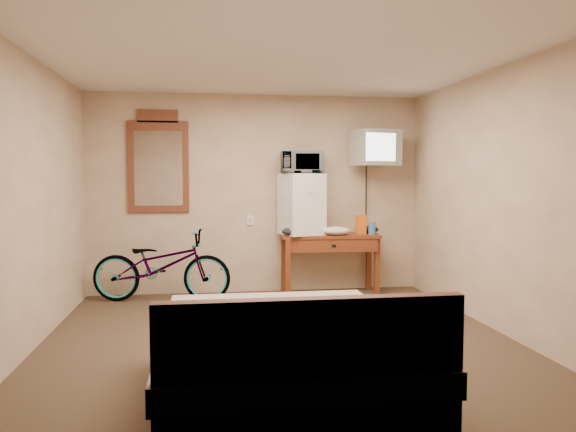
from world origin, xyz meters
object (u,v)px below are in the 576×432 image
(crt_television, at_px, (376,148))
(bed, at_px, (285,363))
(microwave, at_px, (302,162))
(blue_cup, at_px, (372,228))
(wall_mirror, at_px, (158,163))
(mini_fridge, at_px, (302,204))
(bicycle, at_px, (162,265))
(desk, at_px, (330,245))

(crt_television, height_order, bed, crt_television)
(microwave, distance_m, bed, 3.75)
(microwave, xyz_separation_m, blue_cup, (0.88, -0.09, -0.82))
(crt_television, relative_size, wall_mirror, 0.52)
(mini_fridge, height_order, bed, mini_fridge)
(mini_fridge, relative_size, microwave, 1.51)
(mini_fridge, distance_m, bicycle, 1.85)
(blue_cup, bearing_deg, mini_fridge, 174.35)
(bicycle, relative_size, bed, 0.80)
(desk, height_order, wall_mirror, wall_mirror)
(mini_fridge, height_order, wall_mirror, wall_mirror)
(mini_fridge, relative_size, wall_mirror, 0.61)
(desk, relative_size, blue_cup, 8.06)
(bicycle, bearing_deg, blue_cup, -78.88)
(blue_cup, distance_m, crt_television, 1.01)
(blue_cup, height_order, bicycle, blue_cup)
(microwave, height_order, wall_mirror, wall_mirror)
(wall_mirror, bearing_deg, bicycle, -82.80)
(desk, relative_size, bed, 0.61)
(mini_fridge, distance_m, blue_cup, 0.94)
(crt_television, bearing_deg, wall_mirror, 174.65)
(bicycle, bearing_deg, bed, -153.57)
(crt_television, bearing_deg, blue_cup, -133.62)
(mini_fridge, relative_size, bed, 0.37)
(mini_fridge, bearing_deg, bed, -101.48)
(mini_fridge, bearing_deg, bicycle, -174.19)
(microwave, distance_m, crt_television, 0.95)
(crt_television, bearing_deg, desk, -178.26)
(desk, height_order, mini_fridge, mini_fridge)
(bed, bearing_deg, wall_mirror, 106.18)
(microwave, xyz_separation_m, crt_television, (0.94, -0.03, 0.18))
(bed, bearing_deg, bicycle, 107.22)
(crt_television, height_order, wall_mirror, wall_mirror)
(crt_television, bearing_deg, bicycle, -176.90)
(microwave, bearing_deg, mini_fridge, -120.63)
(desk, bearing_deg, wall_mirror, 172.74)
(desk, height_order, blue_cup, blue_cup)
(blue_cup, distance_m, bicycle, 2.62)
(desk, distance_m, blue_cup, 0.56)
(wall_mirror, bearing_deg, blue_cup, -6.67)
(bed, bearing_deg, mini_fridge, 78.52)
(desk, bearing_deg, blue_cup, -4.27)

